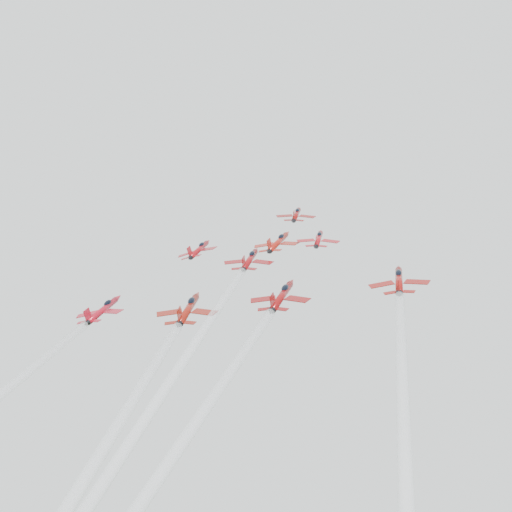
# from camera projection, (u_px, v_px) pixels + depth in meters

# --- Properties ---
(jet_lead) EXTENTS (9.73, 12.12, 8.80)m
(jet_lead) POSITION_uv_depth(u_px,v_px,m) (296.00, 214.00, 156.57)
(jet_lead) COLOR maroon
(jet_row2_left) EXTENTS (9.49, 11.82, 8.59)m
(jet_row2_left) POSITION_uv_depth(u_px,v_px,m) (199.00, 249.00, 141.30)
(jet_row2_left) COLOR #A60F16
(jet_row2_center) EXTENTS (10.23, 12.74, 9.26)m
(jet_row2_center) POSITION_uv_depth(u_px,v_px,m) (278.00, 242.00, 136.74)
(jet_row2_center) COLOR #AC1B10
(jet_row2_right) EXTENTS (9.03, 11.25, 8.17)m
(jet_row2_right) POSITION_uv_depth(u_px,v_px,m) (319.00, 239.00, 134.11)
(jet_row2_right) COLOR #B31118
(jet_center) EXTENTS (10.15, 91.19, 64.38)m
(jet_center) POSITION_uv_depth(u_px,v_px,m) (159.00, 386.00, 83.24)
(jet_center) COLOR maroon
(jet_rear_right) EXTENTS (10.38, 93.30, 65.87)m
(jet_rear_right) POSITION_uv_depth(u_px,v_px,m) (178.00, 502.00, 60.51)
(jet_rear_right) COLOR maroon
(jet_rear_farright) EXTENTS (9.88, 88.83, 62.72)m
(jet_rear_farright) POSITION_uv_depth(u_px,v_px,m) (385.00, 464.00, 60.79)
(jet_rear_farright) COLOR maroon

